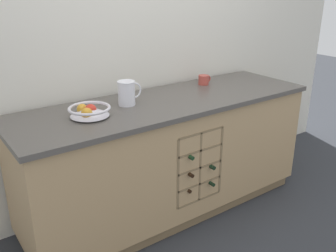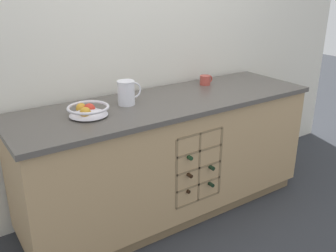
% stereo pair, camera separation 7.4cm
% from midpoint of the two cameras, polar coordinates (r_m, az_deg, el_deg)
% --- Properties ---
extents(ground_plane, '(14.00, 14.00, 0.00)m').
position_cam_midpoint_polar(ground_plane, '(3.06, 0.71, -12.42)').
color(ground_plane, '#2D3035').
extents(back_wall, '(4.61, 0.06, 2.55)m').
position_cam_midpoint_polar(back_wall, '(2.91, -3.70, 12.90)').
color(back_wall, silver).
rests_on(back_wall, ground_plane).
extents(kitchen_island, '(2.25, 0.71, 0.90)m').
position_cam_midpoint_polar(kitchen_island, '(2.83, 0.79, -4.68)').
color(kitchen_island, olive).
rests_on(kitchen_island, ground_plane).
extents(fruit_bowl, '(0.26, 0.26, 0.08)m').
position_cam_midpoint_polar(fruit_bowl, '(2.37, -11.24, 2.43)').
color(fruit_bowl, silver).
rests_on(fruit_bowl, kitchen_island).
extents(white_pitcher, '(0.18, 0.12, 0.17)m').
position_cam_midpoint_polar(white_pitcher, '(2.55, -5.50, 5.17)').
color(white_pitcher, white).
rests_on(white_pitcher, kitchen_island).
extents(ceramic_mug, '(0.12, 0.09, 0.08)m').
position_cam_midpoint_polar(ceramic_mug, '(3.08, 6.42, 6.97)').
color(ceramic_mug, '#B7473D').
rests_on(ceramic_mug, kitchen_island).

